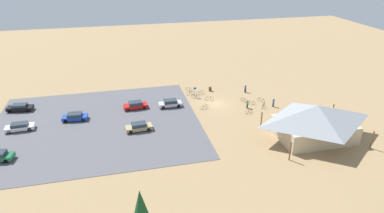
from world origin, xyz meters
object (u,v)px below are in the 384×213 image
object	(u,v)px
lot_sign	(195,91)
bike_pavilion	(315,120)
bicycle_orange_edge_south	(190,93)
car_silver_by_curb	(170,103)
visitor_near_lot	(245,88)
bicycle_orange_near_porch	(249,111)
bicycle_white_edge_north	(189,89)
bicycle_black_yard_right	(196,97)
visitor_at_bikes	(273,102)
bicycle_blue_by_bin	(205,107)
visitor_crossing_yard	(247,104)
car_black_end_stall	(20,107)
bicycle_teal_yard_front	(200,93)
bicycle_green_trailside	(263,106)
car_blue_front_row	(75,117)
car_white_back_corner	(20,127)
trash_bin	(210,89)
bicycle_yellow_front_row	(261,100)
bicycle_silver_lone_east	(209,99)
car_tan_near_entry	(139,127)
car_red_aisle_side	(135,105)
bicycle_red_yard_left	(251,103)
bicycle_purple_mid_cluster	(244,100)

from	to	relation	value
lot_sign	bike_pavilion	bearing A→B (deg)	125.56
bicycle_orange_edge_south	car_silver_by_curb	bearing A→B (deg)	43.60
bike_pavilion	visitor_near_lot	distance (m)	20.38
bicycle_orange_near_porch	bicycle_white_edge_north	size ratio (longest dim) A/B	1.14
bicycle_black_yard_right	visitor_near_lot	world-z (taller)	visitor_near_lot
bicycle_orange_edge_south	visitor_at_bikes	bearing A→B (deg)	146.55
bicycle_blue_by_bin	visitor_near_lot	size ratio (longest dim) A/B	0.98
car_silver_by_curb	visitor_crossing_yard	bearing A→B (deg)	164.40
bicycle_blue_by_bin	car_black_end_stall	xyz separation A→B (m)	(33.29, -7.04, 0.33)
bicycle_blue_by_bin	bicycle_teal_yard_front	world-z (taller)	bicycle_teal_yard_front
bicycle_white_edge_north	car_black_end_stall	xyz separation A→B (m)	(32.40, 2.16, 0.34)
bicycle_orange_edge_south	lot_sign	bearing A→B (deg)	115.60
bike_pavilion	bicycle_orange_edge_south	xyz separation A→B (m)	(14.91, -21.30, -2.75)
bicycle_green_trailside	visitor_at_bikes	size ratio (longest dim) A/B	0.76
bicycle_white_edge_north	car_blue_front_row	distance (m)	23.82
car_silver_by_curb	car_black_end_stall	world-z (taller)	car_silver_by_curb
car_white_back_corner	car_blue_front_row	distance (m)	8.70
bicycle_green_trailside	visitor_crossing_yard	size ratio (longest dim) A/B	0.79
trash_bin	visitor_at_bikes	xyz separation A→B (m)	(-9.43, 10.27, 0.48)
bicycle_yellow_front_row	car_black_end_stall	size ratio (longest dim) A/B	0.32
visitor_crossing_yard	bicycle_blue_by_bin	bearing A→B (deg)	-10.87
bicycle_orange_near_porch	visitor_near_lot	world-z (taller)	visitor_near_lot
bicycle_silver_lone_east	bicycle_white_edge_north	bearing A→B (deg)	-63.30
car_tan_near_entry	visitor_at_bikes	world-z (taller)	visitor_at_bikes
bicycle_teal_yard_front	car_tan_near_entry	bearing A→B (deg)	42.30
car_red_aisle_side	car_tan_near_entry	xyz separation A→B (m)	(0.15, 8.64, -0.01)
visitor_at_bikes	bicycle_green_trailside	bearing A→B (deg)	-1.71
bicycle_orange_near_porch	bicycle_black_yard_right	distance (m)	11.77
bicycle_silver_lone_east	car_blue_front_row	world-z (taller)	car_blue_front_row
car_black_end_stall	visitor_crossing_yard	xyz separation A→B (m)	(-41.16, 8.55, 0.19)
bike_pavilion	visitor_at_bikes	xyz separation A→B (m)	(0.93, -12.07, -2.21)
bicycle_orange_near_porch	bicycle_yellow_front_row	xyz separation A→B (m)	(-4.16, -4.20, -0.03)
trash_bin	car_silver_by_curb	bearing A→B (deg)	31.27
bicycle_yellow_front_row	visitor_near_lot	world-z (taller)	visitor_near_lot
bicycle_black_yard_right	car_white_back_corner	xyz separation A→B (m)	(31.26, 6.05, 0.32)
trash_bin	car_black_end_stall	bearing A→B (deg)	1.78
bicycle_red_yard_left	car_tan_near_entry	bearing A→B (deg)	13.79
bicycle_yellow_front_row	bicycle_red_yard_left	distance (m)	2.53
bicycle_purple_mid_cluster	visitor_at_bikes	world-z (taller)	visitor_at_bikes
bicycle_yellow_front_row	car_blue_front_row	world-z (taller)	car_blue_front_row
bicycle_yellow_front_row	car_tan_near_entry	xyz separation A→B (m)	(24.28, 6.11, 0.36)
bicycle_purple_mid_cluster	bicycle_teal_yard_front	distance (m)	9.23
bike_pavilion	bicycle_red_yard_left	world-z (taller)	bike_pavilion
bicycle_black_yard_right	car_blue_front_row	distance (m)	23.14
bicycle_yellow_front_row	car_white_back_corner	distance (m)	43.34
bicycle_orange_edge_south	bicycle_teal_yard_front	bearing A→B (deg)	172.90
trash_bin	car_tan_near_entry	distance (m)	21.20
bicycle_teal_yard_front	bicycle_red_yard_left	bearing A→B (deg)	139.36
bicycle_purple_mid_cluster	bicycle_silver_lone_east	distance (m)	6.74
car_blue_front_row	visitor_crossing_yard	xyz separation A→B (m)	(-31.04, 2.30, 0.20)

